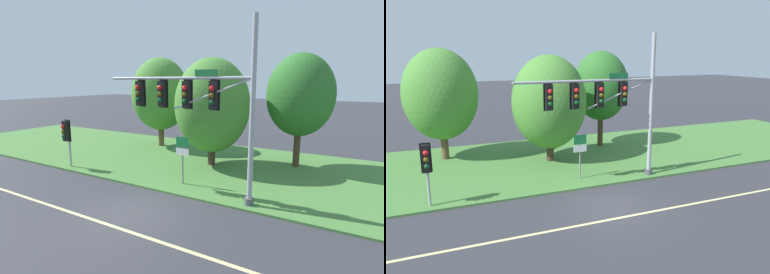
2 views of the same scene
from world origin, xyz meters
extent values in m
plane|color=#333338|center=(0.00, 0.00, 0.00)|extent=(160.00, 160.00, 0.00)
cube|color=beige|center=(0.00, -1.20, 0.00)|extent=(36.00, 0.16, 0.01)
cube|color=#477A38|center=(0.00, 8.25, 0.05)|extent=(48.00, 11.50, 0.10)
cylinder|color=#9EA0A5|center=(3.99, 3.05, 3.99)|extent=(0.22, 0.22, 7.79)
cylinder|color=#4C4C51|center=(3.99, 3.05, 0.25)|extent=(0.40, 0.40, 0.30)
cylinder|color=#9EA0A5|center=(0.19, 3.05, 5.46)|extent=(7.62, 0.14, 0.14)
cylinder|color=#9EA0A5|center=(2.09, 3.05, 4.76)|extent=(3.84, 0.08, 1.48)
cube|color=black|center=(2.23, 3.05, 4.73)|extent=(0.34, 0.28, 1.22)
cube|color=black|center=(2.23, 3.21, 4.73)|extent=(0.46, 0.04, 1.34)
sphere|color=red|center=(2.23, 2.87, 5.03)|extent=(0.22, 0.22, 0.22)
sphere|color=#51420C|center=(2.23, 2.87, 4.73)|extent=(0.22, 0.22, 0.22)
sphere|color=#0C4219|center=(2.23, 2.87, 4.43)|extent=(0.22, 0.22, 0.22)
cube|color=black|center=(0.87, 3.05, 4.73)|extent=(0.34, 0.28, 1.22)
cube|color=black|center=(0.87, 3.21, 4.73)|extent=(0.46, 0.04, 1.34)
sphere|color=red|center=(0.87, 2.87, 5.03)|extent=(0.22, 0.22, 0.22)
sphere|color=#51420C|center=(0.87, 2.87, 4.73)|extent=(0.22, 0.22, 0.22)
sphere|color=#0C4219|center=(0.87, 2.87, 4.43)|extent=(0.22, 0.22, 0.22)
cube|color=black|center=(-0.50, 3.05, 4.73)|extent=(0.34, 0.28, 1.22)
cube|color=black|center=(-0.50, 3.21, 4.73)|extent=(0.46, 0.04, 1.34)
sphere|color=red|center=(-0.50, 2.87, 5.03)|extent=(0.22, 0.22, 0.22)
sphere|color=#51420C|center=(-0.50, 2.87, 4.73)|extent=(0.22, 0.22, 0.22)
sphere|color=#0C4219|center=(-0.50, 2.87, 4.43)|extent=(0.22, 0.22, 0.22)
cube|color=black|center=(-1.86, 3.05, 4.73)|extent=(0.34, 0.28, 1.22)
cube|color=black|center=(-1.86, 3.21, 4.73)|extent=(0.46, 0.04, 1.34)
sphere|color=red|center=(-1.86, 2.87, 5.03)|extent=(0.22, 0.22, 0.22)
sphere|color=#51420C|center=(-1.86, 2.87, 4.73)|extent=(0.22, 0.22, 0.22)
sphere|color=#0C4219|center=(-1.86, 2.87, 4.43)|extent=(0.22, 0.22, 0.22)
cube|color=#196B33|center=(1.89, 3.00, 5.68)|extent=(1.10, 0.04, 0.28)
cylinder|color=#9EA0A5|center=(-7.56, 3.05, 1.51)|extent=(0.12, 0.12, 2.82)
cube|color=black|center=(-7.56, 2.85, 2.36)|extent=(0.34, 0.28, 1.22)
cube|color=black|center=(-7.56, 3.01, 2.36)|extent=(0.46, 0.04, 1.34)
sphere|color=red|center=(-7.56, 2.67, 2.66)|extent=(0.22, 0.22, 0.22)
sphere|color=#51420C|center=(-7.56, 2.67, 2.36)|extent=(0.22, 0.22, 0.22)
sphere|color=#0C4219|center=(-7.56, 2.67, 2.06)|extent=(0.22, 0.22, 0.22)
cylinder|color=slate|center=(0.12, 3.88, 1.35)|extent=(0.08, 0.08, 2.50)
cube|color=#197238|center=(0.12, 3.85, 2.29)|extent=(0.72, 0.03, 0.52)
cube|color=white|center=(0.12, 3.85, 1.79)|extent=(0.75, 0.03, 0.37)
cylinder|color=brown|center=(-6.37, 10.88, 1.56)|extent=(0.46, 0.46, 2.91)
ellipsoid|color=#478433|center=(-6.37, 10.88, 4.27)|extent=(4.58, 4.58, 5.73)
cylinder|color=#423021|center=(-0.24, 7.85, 1.33)|extent=(0.46, 0.46, 2.47)
ellipsoid|color=#478433|center=(-0.24, 7.85, 3.84)|extent=(4.63, 4.63, 5.79)
cylinder|color=#4C3823|center=(4.46, 10.19, 1.75)|extent=(0.40, 0.40, 3.30)
ellipsoid|color=#2D6B28|center=(4.46, 10.19, 4.49)|extent=(3.97, 3.97, 4.96)
camera|label=1|loc=(8.01, -8.61, 5.34)|focal=28.00mm
camera|label=2|loc=(-7.57, -14.02, 6.83)|focal=35.00mm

